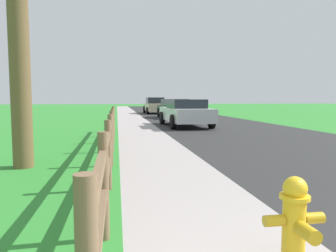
# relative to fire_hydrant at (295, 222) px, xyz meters

# --- Properties ---
(ground_plane) EXTENTS (120.00, 120.00, 0.00)m
(ground_plane) POSITION_rel_fire_hydrant_xyz_m (0.53, 23.11, -0.42)
(ground_plane) COLOR #308730
(road_asphalt) EXTENTS (7.00, 66.00, 0.01)m
(road_asphalt) POSITION_rel_fire_hydrant_xyz_m (4.03, 25.11, -0.41)
(road_asphalt) COLOR #2C2C2C
(road_asphalt) RESTS_ON ground
(curb_concrete) EXTENTS (6.00, 66.00, 0.01)m
(curb_concrete) POSITION_rel_fire_hydrant_xyz_m (-2.47, 25.11, -0.41)
(curb_concrete) COLOR #A79D9A
(curb_concrete) RESTS_ON ground
(grass_verge) EXTENTS (5.00, 66.00, 0.00)m
(grass_verge) POSITION_rel_fire_hydrant_xyz_m (-3.97, 25.11, -0.41)
(grass_verge) COLOR #308730
(grass_verge) RESTS_ON ground
(fire_hydrant) EXTENTS (0.55, 0.45, 0.82)m
(fire_hydrant) POSITION_rel_fire_hydrant_xyz_m (0.00, 0.00, 0.00)
(fire_hydrant) COLOR yellow
(fire_hydrant) RESTS_ON ground
(rail_fence) EXTENTS (0.11, 12.92, 1.15)m
(rail_fence) POSITION_rel_fire_hydrant_xyz_m (-1.66, 5.41, 0.24)
(rail_fence) COLOR brown
(rail_fence) RESTS_ON ground
(parked_suv_silver) EXTENTS (2.27, 5.05, 1.44)m
(parked_suv_silver) POSITION_rel_fire_hydrant_xyz_m (2.10, 14.05, 0.32)
(parked_suv_silver) COLOR #B7BABF
(parked_suv_silver) RESTS_ON ground
(parked_car_black) EXTENTS (2.33, 4.47, 1.45)m
(parked_car_black) POSITION_rel_fire_hydrant_xyz_m (2.88, 21.46, 0.33)
(parked_car_black) COLOR black
(parked_car_black) RESTS_ON ground
(parked_car_beige) EXTENTS (2.09, 4.71, 1.59)m
(parked_car_beige) POSITION_rel_fire_hydrant_xyz_m (2.23, 28.74, 0.37)
(parked_car_beige) COLOR #C6B793
(parked_car_beige) RESTS_ON ground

